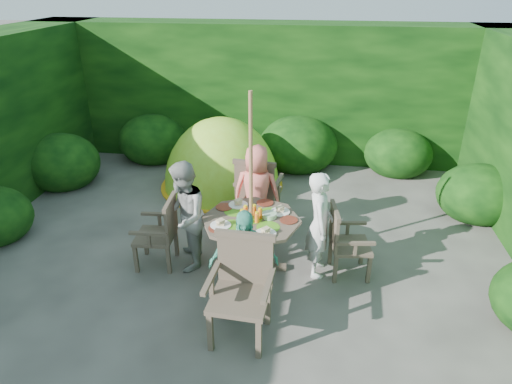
# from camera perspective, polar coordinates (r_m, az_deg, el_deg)

# --- Properties ---
(ground) EXTENTS (60.00, 60.00, 0.00)m
(ground) POSITION_cam_1_polar(r_m,az_deg,el_deg) (5.77, -2.94, -9.12)
(ground) COLOR #44423D
(ground) RESTS_ON ground
(hedge_enclosure) EXTENTS (9.00, 9.00, 2.50)m
(hedge_enclosure) POSITION_cam_1_polar(r_m,az_deg,el_deg) (6.39, -0.92, 7.05)
(hedge_enclosure) COLOR black
(hedge_enclosure) RESTS_ON ground
(patio_table) EXTENTS (1.25, 1.25, 0.83)m
(patio_table) POSITION_cam_1_polar(r_m,az_deg,el_deg) (5.41, -0.57, -4.39)
(patio_table) COLOR #41352A
(patio_table) RESTS_ON ground
(parasol_pole) EXTENTS (0.05, 0.05, 2.20)m
(parasol_pole) POSITION_cam_1_polar(r_m,az_deg,el_deg) (5.17, -0.64, 0.60)
(parasol_pole) COLOR brown
(parasol_pole) RESTS_ON ground
(garden_chair_right) EXTENTS (0.52, 0.57, 0.84)m
(garden_chair_right) POSITION_cam_1_polar(r_m,az_deg,el_deg) (5.49, 11.02, -6.01)
(garden_chair_right) COLOR #41352A
(garden_chair_right) RESTS_ON ground
(garden_chair_left) EXTENTS (0.50, 0.55, 0.86)m
(garden_chair_left) POSITION_cam_1_polar(r_m,az_deg,el_deg) (5.67, -11.82, -4.88)
(garden_chair_left) COLOR #41352A
(garden_chair_left) RESTS_ON ground
(garden_chair_back) EXTENTS (0.66, 0.60, 1.01)m
(garden_chair_back) POSITION_cam_1_polar(r_m,az_deg,el_deg) (6.39, 0.17, 0.16)
(garden_chair_back) COLOR #41352A
(garden_chair_back) RESTS_ON ground
(garden_chair_front) EXTENTS (0.64, 0.58, 1.01)m
(garden_chair_front) POSITION_cam_1_polar(r_m,az_deg,el_deg) (4.53, -1.79, -11.75)
(garden_chair_front) COLOR #41352A
(garden_chair_front) RESTS_ON ground
(child_right) EXTENTS (0.33, 0.49, 1.31)m
(child_right) POSITION_cam_1_polar(r_m,az_deg,el_deg) (5.36, 7.95, -4.05)
(child_right) COLOR silver
(child_right) RESTS_ON ground
(child_left) EXTENTS (0.65, 0.76, 1.36)m
(child_left) POSITION_cam_1_polar(r_m,az_deg,el_deg) (5.48, -8.98, -3.08)
(child_left) COLOR #9A9B96
(child_left) RESTS_ON ground
(child_back) EXTENTS (0.64, 0.42, 1.31)m
(child_back) POSITION_cam_1_polar(r_m,az_deg,el_deg) (6.08, 0.10, -0.04)
(child_back) COLOR #E96E60
(child_back) RESTS_ON ground
(child_front) EXTENTS (0.77, 0.46, 1.22)m
(child_front) POSITION_cam_1_polar(r_m,az_deg,el_deg) (4.72, -1.53, -8.93)
(child_front) COLOR #4EB89B
(child_front) RESTS_ON ground
(dome_tent) EXTENTS (2.07, 2.07, 2.37)m
(dome_tent) POSITION_cam_1_polar(r_m,az_deg,el_deg) (7.84, -4.27, 0.81)
(dome_tent) COLOR #9FD028
(dome_tent) RESTS_ON ground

